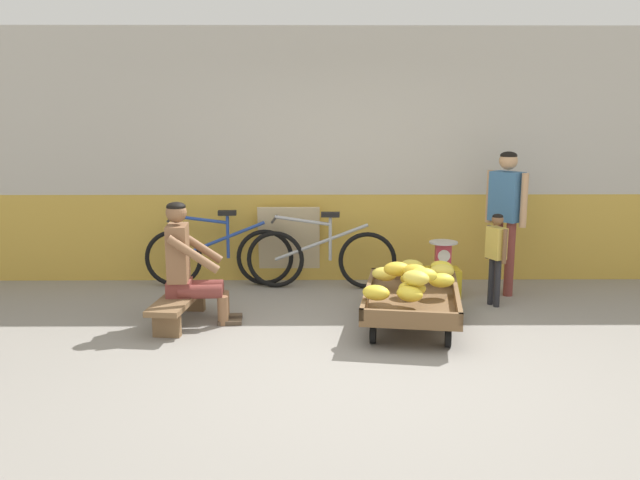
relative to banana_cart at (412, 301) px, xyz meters
The scene contains 14 objects.
ground_plane 1.21m from the banana_cart, 120.25° to the right, with size 80.00×80.00×0.00m, color gray.
back_wall 2.25m from the banana_cart, 108.13° to the left, with size 16.00×0.30×2.85m.
banana_cart is the anchor object (origin of this frame).
banana_pile 0.22m from the banana_cart, 54.73° to the left, with size 1.03×1.29×0.26m.
low_bench 2.15m from the banana_cart, behind, with size 0.42×1.13×0.27m.
vendor_seated 2.08m from the banana_cart, behind, with size 0.70×0.51×1.14m.
plastic_crate 1.10m from the banana_cart, 64.60° to the left, with size 0.36×0.28×0.30m.
weighing_scale 1.11m from the banana_cart, 64.58° to the left, with size 0.30×0.30×0.29m.
bicycle_near_left 2.43m from the banana_cart, 143.78° to the left, with size 1.66×0.48×0.86m.
bicycle_far_left 1.56m from the banana_cart, 121.81° to the left, with size 1.66×0.48×0.86m.
sign_board 2.01m from the banana_cart, 126.10° to the left, with size 0.70×0.22×0.88m.
customer_adult 1.71m from the banana_cart, 43.33° to the left, with size 0.36×0.39×1.53m.
customer_child 1.18m from the banana_cart, 34.53° to the left, with size 0.19×0.28×0.94m.
shopping_bag 0.64m from the banana_cart, 53.77° to the left, with size 0.18×0.12×0.24m, color green.
Camera 1 is at (-0.29, -4.84, 1.98)m, focal length 37.45 mm.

